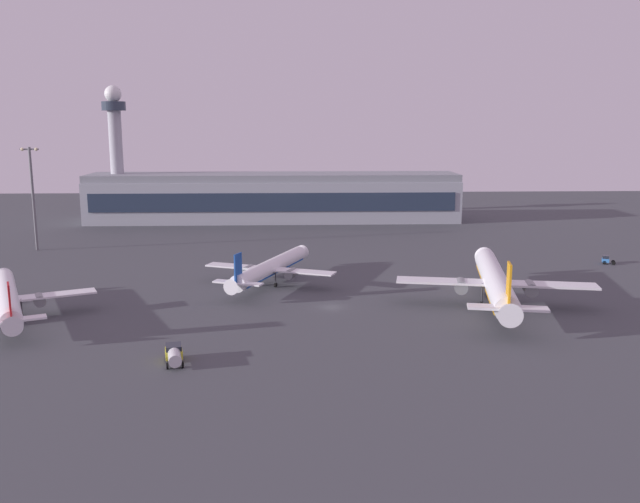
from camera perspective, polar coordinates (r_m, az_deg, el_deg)
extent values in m
plane|color=#424449|center=(125.13, 0.98, -4.75)|extent=(416.00, 416.00, 0.00)
cube|color=#9EA3AD|center=(234.55, -3.91, 4.34)|extent=(126.70, 22.00, 14.00)
cube|color=#263347|center=(223.35, -3.99, 4.19)|extent=(121.63, 0.40, 6.16)
cube|color=gray|center=(233.75, -3.93, 6.34)|extent=(126.70, 19.80, 2.40)
cylinder|color=#A8A8B2|center=(242.44, -16.86, 6.93)|extent=(4.40, 4.40, 37.68)
cylinder|color=#2D3847|center=(242.04, -17.13, 11.73)|extent=(8.00, 8.00, 3.00)
sphere|color=silver|center=(242.16, -17.19, 12.68)|extent=(5.60, 5.60, 5.60)
cylinder|color=white|center=(129.32, -25.02, -3.56)|extent=(16.75, 31.43, 3.48)
cone|color=white|center=(146.45, -25.26, -1.98)|extent=(3.91, 3.36, 3.30)
cone|color=white|center=(112.14, -24.70, -5.65)|extent=(3.91, 3.62, 3.13)
cube|color=white|center=(128.47, -25.00, -3.74)|extent=(28.17, 15.40, 0.32)
cube|color=white|center=(113.77, -24.74, -5.33)|extent=(10.07, 6.15, 0.32)
cube|color=red|center=(113.33, -24.86, -3.94)|extent=(1.46, 2.78, 5.95)
cylinder|color=slate|center=(128.80, -22.74, -3.82)|extent=(3.19, 3.83, 2.01)
cube|color=red|center=(129.54, -24.98, -3.97)|extent=(15.34, 28.89, 0.33)
cylinder|color=#333338|center=(139.94, -25.12, -3.21)|extent=(0.26, 0.26, 3.25)
cylinder|color=black|center=(140.32, -25.06, -3.86)|extent=(0.75, 1.07, 1.01)
cylinder|color=#333338|center=(127.54, -24.02, -4.43)|extent=(0.26, 0.26, 3.25)
cylinder|color=black|center=(127.95, -23.96, -5.13)|extent=(0.75, 1.07, 1.01)
cylinder|color=white|center=(129.92, 14.64, -2.39)|extent=(12.09, 41.15, 4.34)
cone|color=white|center=(151.24, 13.82, -0.50)|extent=(4.57, 3.47, 4.12)
cone|color=white|center=(108.62, 15.79, -5.05)|extent=(4.44, 3.88, 3.90)
cube|color=white|center=(128.87, 14.68, -2.61)|extent=(36.71, 11.44, 0.40)
cube|color=white|center=(110.63, 15.66, -4.64)|extent=(12.84, 5.08, 0.40)
cube|color=orange|center=(110.10, 15.73, -2.84)|extent=(1.03, 3.65, 7.42)
cylinder|color=slate|center=(128.53, 11.88, -2.88)|extent=(3.25, 4.51, 2.51)
cylinder|color=slate|center=(129.88, 17.42, -3.01)|extent=(3.25, 4.51, 2.51)
cube|color=orange|center=(130.20, 14.61, -2.90)|extent=(11.04, 37.84, 0.41)
cylinder|color=#333338|center=(143.12, 14.08, -1.98)|extent=(0.32, 0.32, 4.05)
cylinder|color=black|center=(143.57, 14.04, -2.77)|extent=(0.69, 1.32, 1.26)
cylinder|color=#333338|center=(127.39, 13.59, -3.54)|extent=(0.32, 0.32, 4.05)
cylinder|color=black|center=(127.90, 13.55, -4.42)|extent=(0.69, 1.32, 1.26)
cylinder|color=#333338|center=(127.94, 15.84, -3.59)|extent=(0.32, 0.32, 4.05)
cylinder|color=black|center=(128.45, 15.79, -4.47)|extent=(0.69, 1.32, 1.26)
cylinder|color=white|center=(142.18, -4.18, -1.34)|extent=(15.20, 31.14, 3.40)
cone|color=white|center=(157.71, -1.66, -0.09)|extent=(3.80, 3.20, 3.23)
cone|color=white|center=(126.92, -7.34, -2.90)|extent=(3.77, 3.47, 3.06)
cube|color=white|center=(141.42, -4.32, -1.48)|extent=(27.89, 14.03, 0.31)
cube|color=white|center=(128.35, -7.00, -2.66)|extent=(9.93, 5.67, 0.31)
cube|color=#19479E|center=(127.98, -6.97, -1.44)|extent=(1.32, 2.76, 5.81)
cylinder|color=slate|center=(143.59, -6.11, -1.58)|extent=(3.03, 3.72, 1.97)
cylinder|color=slate|center=(139.67, -2.47, -1.88)|extent=(3.03, 3.72, 1.97)
cube|color=#19479E|center=(142.38, -4.17, -1.71)|extent=(13.92, 28.62, 0.32)
cylinder|color=#333338|center=(151.78, -2.60, -1.15)|extent=(0.25, 0.25, 3.18)
cylinder|color=black|center=(152.12, -2.59, -1.73)|extent=(0.70, 1.05, 0.98)
cylinder|color=#333338|center=(141.34, -5.26, -2.09)|extent=(0.25, 0.25, 3.18)
cylinder|color=black|center=(141.71, -5.25, -2.72)|extent=(0.70, 1.05, 0.98)
cylinder|color=#333338|center=(139.76, -3.80, -2.22)|extent=(0.25, 0.25, 3.18)
cylinder|color=black|center=(140.13, -3.79, -2.85)|extent=(0.70, 1.05, 0.98)
cube|color=yellow|center=(100.10, -12.31, -8.44)|extent=(2.98, 3.44, 1.20)
cube|color=#1E232D|center=(99.79, -12.33, -7.92)|extent=(2.72, 3.05, 0.70)
cylinder|color=silver|center=(97.42, -12.25, -8.74)|extent=(2.65, 4.49, 1.80)
cylinder|color=black|center=(100.67, -12.91, -8.71)|extent=(0.48, 0.94, 0.90)
cylinder|color=black|center=(100.73, -11.71, -8.65)|extent=(0.48, 0.94, 0.90)
cylinder|color=black|center=(97.06, -12.84, -9.46)|extent=(0.48, 0.94, 0.90)
cylinder|color=black|center=(97.11, -11.58, -9.40)|extent=(0.48, 0.94, 0.90)
cube|color=#3372BF|center=(176.85, 23.09, -0.68)|extent=(2.16, 2.27, 0.90)
cube|color=#1E232D|center=(176.70, 23.11, -0.43)|extent=(1.93, 2.07, 0.70)
cylinder|color=black|center=(176.18, 23.02, -0.87)|extent=(0.95, 0.62, 0.90)
cylinder|color=black|center=(177.65, 22.99, -0.77)|extent=(0.95, 0.62, 0.90)
cylinder|color=black|center=(176.32, 23.68, -0.91)|extent=(0.95, 0.62, 0.90)
cylinder|color=black|center=(177.79, 23.65, -0.82)|extent=(0.95, 0.62, 0.90)
cylinder|color=slate|center=(193.86, -23.18, 4.10)|extent=(0.70, 0.70, 27.46)
cube|color=slate|center=(192.94, -23.47, 7.97)|extent=(4.80, 0.40, 0.40)
sphere|color=#F9EAB2|center=(193.59, -23.97, 7.94)|extent=(0.90, 0.90, 0.90)
sphere|color=#F9EAB2|center=(192.30, -22.97, 8.00)|extent=(0.90, 0.90, 0.90)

